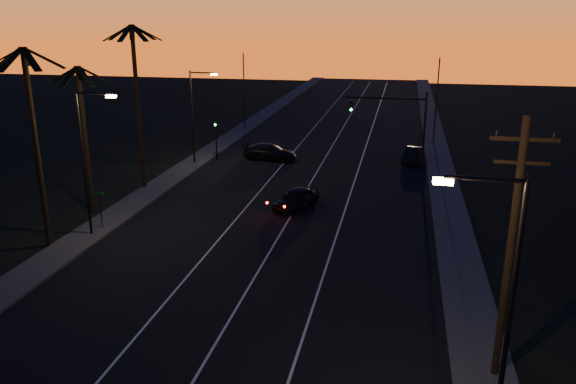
% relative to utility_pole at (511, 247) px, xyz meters
% --- Properties ---
extents(road, '(20.00, 170.00, 0.01)m').
position_rel_utility_pole_xyz_m(road, '(-11.60, 20.00, -5.31)').
color(road, black).
rests_on(road, ground).
extents(sidewalk_left, '(2.40, 170.00, 0.16)m').
position_rel_utility_pole_xyz_m(sidewalk_left, '(-22.80, 20.00, -5.24)').
color(sidewalk_left, '#373735').
rests_on(sidewalk_left, ground).
extents(sidewalk_right, '(2.40, 170.00, 0.16)m').
position_rel_utility_pole_xyz_m(sidewalk_right, '(-0.40, 20.00, -5.24)').
color(sidewalk_right, '#373735').
rests_on(sidewalk_right, ground).
extents(lane_stripe_left, '(0.12, 160.00, 0.01)m').
position_rel_utility_pole_xyz_m(lane_stripe_left, '(-14.60, 20.00, -5.30)').
color(lane_stripe_left, silver).
rests_on(lane_stripe_left, road).
extents(lane_stripe_mid, '(0.12, 160.00, 0.01)m').
position_rel_utility_pole_xyz_m(lane_stripe_mid, '(-11.10, 20.00, -5.30)').
color(lane_stripe_mid, silver).
rests_on(lane_stripe_mid, road).
extents(lane_stripe_right, '(0.12, 160.00, 0.01)m').
position_rel_utility_pole_xyz_m(lane_stripe_right, '(-7.60, 20.00, -5.30)').
color(lane_stripe_right, silver).
rests_on(lane_stripe_right, road).
extents(palm_near, '(4.25, 4.16, 11.53)m').
position_rel_utility_pole_xyz_m(palm_near, '(-24.20, 8.00, 1.76)').
color(palm_near, black).
rests_on(palm_near, ground).
extents(palm_mid, '(4.25, 4.16, 10.03)m').
position_rel_utility_pole_xyz_m(palm_mid, '(-24.80, 14.00, 0.94)').
color(palm_mid, black).
rests_on(palm_mid, ground).
extents(palm_far, '(4.25, 4.16, 12.53)m').
position_rel_utility_pole_xyz_m(palm_far, '(-23.80, 20.00, 2.30)').
color(palm_far, black).
rests_on(palm_far, ground).
extents(streetlight_left_near, '(2.55, 0.26, 9.00)m').
position_rel_utility_pole_xyz_m(streetlight_left_near, '(-22.30, 10.00, 0.01)').
color(streetlight_left_near, black).
rests_on(streetlight_left_near, ground).
extents(streetlight_left_far, '(2.55, 0.26, 8.50)m').
position_rel_utility_pole_xyz_m(streetlight_left_far, '(-22.29, 28.00, -0.25)').
color(streetlight_left_far, black).
rests_on(streetlight_left_far, ground).
extents(streetlight_right_near, '(2.55, 0.26, 9.00)m').
position_rel_utility_pole_xyz_m(streetlight_right_near, '(-0.90, -4.00, 0.01)').
color(streetlight_right_near, black).
rests_on(streetlight_right_near, ground).
extents(street_sign, '(0.70, 0.06, 2.60)m').
position_rel_utility_pole_xyz_m(street_sign, '(-22.40, 11.00, -3.66)').
color(street_sign, black).
rests_on(street_sign, ground).
extents(utility_pole, '(2.20, 0.28, 10.00)m').
position_rel_utility_pole_xyz_m(utility_pole, '(0.00, 0.00, 0.00)').
color(utility_pole, black).
rests_on(utility_pole, ground).
extents(signal_mast, '(7.10, 0.41, 7.00)m').
position_rel_utility_pole_xyz_m(signal_mast, '(-4.46, 29.99, -0.53)').
color(signal_mast, black).
rests_on(signal_mast, ground).
extents(signal_post, '(0.28, 0.37, 4.20)m').
position_rel_utility_pole_xyz_m(signal_post, '(-21.10, 29.98, -2.42)').
color(signal_post, black).
rests_on(signal_post, ground).
extents(far_pole_left, '(0.14, 0.14, 9.00)m').
position_rel_utility_pole_xyz_m(far_pole_left, '(-22.60, 45.00, -0.82)').
color(far_pole_left, black).
rests_on(far_pole_left, ground).
extents(far_pole_right, '(0.14, 0.14, 9.00)m').
position_rel_utility_pole_xyz_m(far_pole_right, '(-0.60, 42.00, -0.82)').
color(far_pole_right, black).
rests_on(far_pole_right, ground).
extents(lead_car, '(3.30, 4.95, 1.43)m').
position_rel_utility_pole_xyz_m(lead_car, '(-11.08, 17.72, -4.59)').
color(lead_car, black).
rests_on(lead_car, road).
extents(right_car, '(2.19, 4.34, 1.36)m').
position_rel_utility_pole_xyz_m(right_car, '(-2.83, 32.84, -4.62)').
color(right_car, black).
rests_on(right_car, road).
extents(cross_car, '(5.42, 2.87, 1.50)m').
position_rel_utility_pole_xyz_m(cross_car, '(-16.17, 31.08, -4.56)').
color(cross_car, black).
rests_on(cross_car, road).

